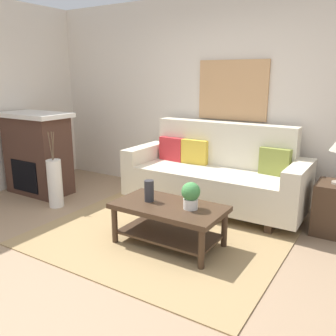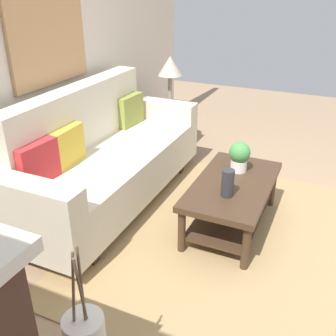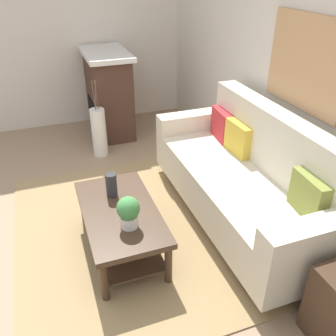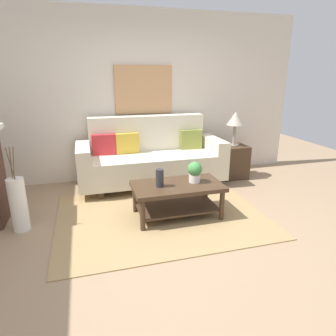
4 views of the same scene
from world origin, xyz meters
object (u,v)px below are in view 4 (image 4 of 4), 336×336
Objects in this scene: throw_pillow_olive at (191,139)px; framed_painting at (144,90)px; couch at (151,159)px; table_lamp at (235,120)px; coffee_table at (177,193)px; tabletop_vase at (160,178)px; throw_pillow_crimson at (104,145)px; throw_pillow_mustard at (127,143)px; side_table at (233,161)px; potted_plant_tabletop at (195,171)px; floor_vase at (19,205)px.

framed_painting is at bearing 154.32° from throw_pillow_olive.
couch is 1.54m from table_lamp.
framed_painting is at bearing 92.02° from coffee_table.
throw_pillow_olive reaches higher than tabletop_vase.
throw_pillow_crimson is 0.35m from throw_pillow_mustard.
potted_plant_tabletop is at bearing -134.57° from side_table.
tabletop_vase is at bearing -175.82° from potted_plant_tabletop.
coffee_table is 1.94m from table_lamp.
coffee_table is at bearing -87.19° from couch.
side_table is at bearing -11.19° from throw_pillow_olive.
coffee_table is 2.03m from framed_painting.
throw_pillow_mustard is 0.38× the size of framed_painting.
floor_vase is 2.60m from framed_painting.
throw_pillow_crimson is at bearing -154.32° from framed_painting.
potted_plant_tabletop is at bearing -107.84° from throw_pillow_olive.
couch is at bearing 179.29° from table_lamp.
table_lamp is at bearing -0.71° from couch.
throw_pillow_mustard is 1.00× the size of throw_pillow_olive.
framed_painting reaches higher than throw_pillow_crimson.
floor_vase is (-1.06, -1.16, -0.37)m from throw_pillow_crimson.
potted_plant_tabletop reaches higher than tabletop_vase.
floor_vase is at bearing -139.63° from framed_painting.
tabletop_vase is at bearing -177.07° from coffee_table.
table_lamp is at bearing 40.72° from coffee_table.
framed_painting reaches higher than tabletop_vase.
couch is 3.98× the size of table_lamp.
throw_pillow_mustard is 0.33× the size of coffee_table.
potted_plant_tabletop is at bearing -52.56° from throw_pillow_crimson.
side_table is at bearing -0.71° from couch.
couch reaches higher than throw_pillow_olive.
table_lamp reaches higher than coffee_table.
throw_pillow_olive reaches higher than coffee_table.
side_table is at bearing 40.72° from coffee_table.
throw_pillow_olive is 0.38× the size of framed_painting.
table_lamp reaches higher than side_table.
floor_vase is (-2.48, -1.16, -0.37)m from throw_pillow_olive.
couch is 0.76m from throw_pillow_olive.
throw_pillow_crimson is 1.37× the size of potted_plant_tabletop.
framed_painting is at bearing 161.33° from table_lamp.
couch is 0.76m from throw_pillow_crimson.
throw_pillow_crimson is 1.12m from framed_painting.
side_table is (1.79, -0.14, -0.40)m from throw_pillow_mustard.
side_table is 0.71m from table_lamp.
throw_pillow_mustard reaches higher than coffee_table.
coffee_table is 0.35m from potted_plant_tabletop.
table_lamp reaches higher than throw_pillow_olive.
coffee_table is 1.17× the size of framed_painting.
coffee_table is 1.96× the size of side_table.
framed_painting reaches higher than throw_pillow_olive.
throw_pillow_olive is at bearing 10.03° from couch.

